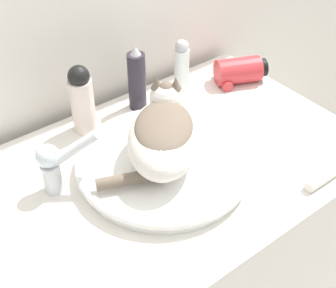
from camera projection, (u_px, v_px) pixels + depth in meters
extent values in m
cube|color=white|center=(158.00, 278.00, 1.41)|extent=(1.06, 0.64, 0.88)
cylinder|color=white|center=(164.00, 165.00, 1.12)|extent=(0.40, 0.40, 0.03)
torus|color=white|center=(164.00, 160.00, 1.11)|extent=(0.42, 0.42, 0.02)
ellipsoid|color=silver|center=(164.00, 138.00, 1.06)|extent=(0.30, 0.31, 0.11)
ellipsoid|color=#6B5B4C|center=(164.00, 127.00, 1.04)|extent=(0.23, 0.24, 0.05)
sphere|color=silver|center=(166.00, 98.00, 1.12)|extent=(0.08, 0.08, 0.08)
sphere|color=#6B5B4C|center=(166.00, 90.00, 1.11)|extent=(0.05, 0.05, 0.05)
cone|color=#6B5B4C|center=(176.00, 83.00, 1.09)|extent=(0.03, 0.03, 0.03)
cone|color=#6B5B4C|center=(157.00, 83.00, 1.10)|extent=(0.03, 0.03, 0.03)
cylinder|color=#6B5B4C|center=(128.00, 179.00, 1.02)|extent=(0.14, 0.08, 0.03)
cylinder|color=silver|center=(52.00, 178.00, 1.05)|extent=(0.04, 0.04, 0.08)
cylinder|color=silver|center=(73.00, 150.00, 1.02)|extent=(0.12, 0.07, 0.08)
sphere|color=silver|center=(47.00, 156.00, 1.01)|extent=(0.05, 0.05, 0.05)
cylinder|color=silver|center=(83.00, 106.00, 1.20)|extent=(0.06, 0.06, 0.15)
sphere|color=black|center=(79.00, 76.00, 1.15)|extent=(0.06, 0.06, 0.06)
cylinder|color=#28232D|center=(137.00, 82.00, 1.28)|extent=(0.05, 0.05, 0.17)
cone|color=#B7B7BC|center=(135.00, 51.00, 1.22)|extent=(0.03, 0.03, 0.02)
cylinder|color=silver|center=(182.00, 70.00, 1.36)|extent=(0.04, 0.04, 0.13)
sphere|color=#B7B7BC|center=(182.00, 47.00, 1.31)|extent=(0.04, 0.04, 0.04)
cylinder|color=silver|center=(330.00, 173.00, 1.10)|extent=(0.16, 0.03, 0.03)
cylinder|color=#C63338|center=(238.00, 71.00, 1.41)|extent=(0.15, 0.13, 0.08)
cylinder|color=#C63338|center=(223.00, 79.00, 1.41)|extent=(0.07, 0.10, 0.03)
cylinder|color=black|center=(262.00, 68.00, 1.42)|extent=(0.04, 0.06, 0.06)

